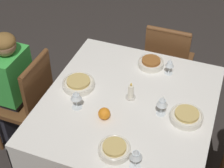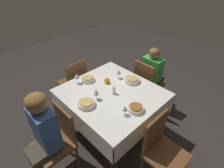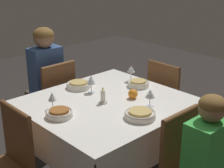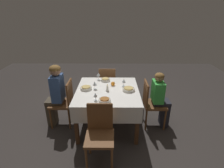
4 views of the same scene
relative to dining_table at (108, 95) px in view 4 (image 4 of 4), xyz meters
name	(u,v)px [view 4 (image 4 of 4)]	position (x,y,z in m)	size (l,w,h in m)	color
ground_plane	(108,124)	(0.00, 0.00, -0.64)	(8.00, 8.00, 0.00)	#332D2B
dining_table	(108,95)	(0.00, 0.00, 0.00)	(1.19, 1.10, 0.74)	white
chair_north	(64,101)	(0.03, 0.80, -0.15)	(0.39, 0.39, 0.88)	brown
chair_south	(151,102)	(0.01, -0.80, -0.15)	(0.39, 0.39, 0.88)	brown
chair_east	(107,83)	(0.84, 0.03, -0.15)	(0.39, 0.39, 0.88)	brown
chair_west	(100,132)	(-0.84, 0.08, -0.15)	(0.39, 0.39, 0.88)	brown
person_adult_denim	(55,92)	(0.03, 0.95, 0.03)	(0.30, 0.34, 1.18)	#4C4233
person_child_green	(160,98)	(0.01, -0.96, -0.06)	(0.30, 0.33, 1.06)	#282833
bowl_north	(86,88)	(0.02, 0.38, 0.12)	(0.21, 0.21, 0.06)	silver
wine_glass_north	(95,84)	(0.03, 0.23, 0.20)	(0.07, 0.07, 0.15)	white
bowl_south	(129,89)	(-0.02, -0.37, 0.12)	(0.22, 0.22, 0.06)	silver
wine_glass_south	(124,81)	(0.16, -0.29, 0.19)	(0.07, 0.07, 0.14)	white
bowl_east	(105,80)	(0.42, 0.06, 0.12)	(0.19, 0.19, 0.06)	silver
wine_glass_east	(98,75)	(0.47, 0.19, 0.20)	(0.07, 0.07, 0.15)	white
bowl_west	(105,100)	(-0.43, 0.03, 0.12)	(0.19, 0.19, 0.06)	silver
wine_glass_west	(95,95)	(-0.38, 0.18, 0.19)	(0.06, 0.06, 0.13)	white
candle_centerpiece	(107,89)	(-0.04, 0.00, 0.14)	(0.07, 0.07, 0.13)	beige
orange_fruit	(113,84)	(0.19, -0.10, 0.13)	(0.08, 0.08, 0.08)	orange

